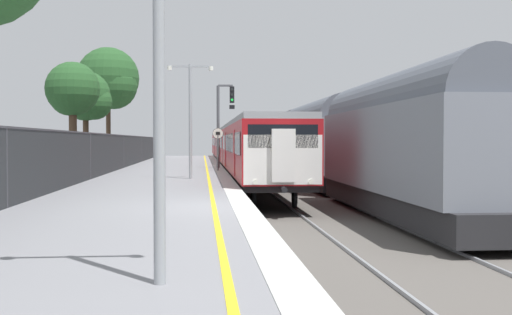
{
  "coord_description": "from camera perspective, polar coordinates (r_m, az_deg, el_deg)",
  "views": [
    {
      "loc": [
        -0.65,
        -15.98,
        1.66
      ],
      "look_at": [
        1.37,
        7.47,
        1.04
      ],
      "focal_mm": 44.26,
      "sensor_mm": 36.0,
      "label": 1
    }
  ],
  "objects": [
    {
      "name": "speed_limit_sign",
      "position": [
        35.13,
        -3.46,
        1.29
      ],
      "size": [
        0.59,
        0.08,
        2.37
      ],
      "color": "#59595B",
      "rests_on": "ground"
    },
    {
      "name": "signal_gantry",
      "position": [
        38.59,
        -3.05,
        3.76
      ],
      "size": [
        1.1,
        0.24,
        5.09
      ],
      "color": "#47474C",
      "rests_on": "ground"
    },
    {
      "name": "commuter_train_at_platform",
      "position": [
        51.12,
        -1.85,
        1.07
      ],
      "size": [
        2.83,
        60.18,
        3.81
      ],
      "color": "maroon",
      "rests_on": "ground"
    },
    {
      "name": "platform_lamp_near",
      "position": [
        7.5,
        -8.78,
        13.09
      ],
      "size": [
        2.0,
        0.2,
        5.34
      ],
      "color": "#93999E",
      "rests_on": "ground"
    },
    {
      "name": "freight_train_adjacent_track",
      "position": [
        44.41,
        3.81,
        1.53
      ],
      "size": [
        2.6,
        60.94,
        4.89
      ],
      "color": "#232326",
      "rests_on": "ground"
    },
    {
      "name": "ground",
      "position": [
        16.47,
        6.69,
        -6.42
      ],
      "size": [
        17.4,
        110.0,
        1.21
      ],
      "color": "gray"
    },
    {
      "name": "background_tree_right",
      "position": [
        35.88,
        -16.32,
        5.74
      ],
      "size": [
        2.93,
        2.93,
        5.97
      ],
      "color": "#473323",
      "rests_on": "ground"
    },
    {
      "name": "background_tree_centre",
      "position": [
        48.96,
        -13.08,
        6.78
      ],
      "size": [
        4.67,
        4.67,
        8.71
      ],
      "color": "#473323",
      "rests_on": "ground"
    },
    {
      "name": "platform_lamp_mid",
      "position": [
        27.74,
        -5.95,
        4.26
      ],
      "size": [
        2.0,
        0.2,
        5.01
      ],
      "color": "#93999E",
      "rests_on": "ground"
    },
    {
      "name": "background_tree_back",
      "position": [
        40.95,
        -14.95,
        5.22
      ],
      "size": [
        3.24,
        3.12,
        6.04
      ],
      "color": "#473323",
      "rests_on": "ground"
    },
    {
      "name": "platform_back_fence",
      "position": [
        16.69,
        -21.63,
        -0.68
      ],
      "size": [
        0.07,
        99.0,
        2.03
      ],
      "color": "#282B2D",
      "rests_on": "ground"
    }
  ]
}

